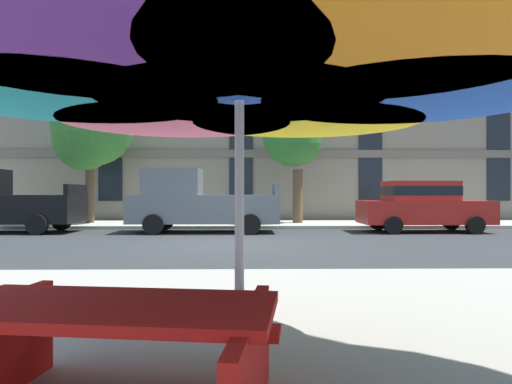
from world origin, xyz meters
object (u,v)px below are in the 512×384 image
(pickup_gray, at_px, (198,203))
(sedan_red, at_px, (422,205))
(street_tree_left, at_px, (91,131))
(picnic_table, at_px, (109,355))
(patio_umbrella, at_px, (239,67))
(street_tree_middle, at_px, (295,140))

(pickup_gray, distance_m, sedan_red, 7.85)
(pickup_gray, distance_m, street_tree_left, 6.34)
(pickup_gray, bearing_deg, picnic_table, -85.64)
(picnic_table, bearing_deg, patio_umbrella, 27.02)
(patio_umbrella, relative_size, picnic_table, 2.05)
(street_tree_left, xyz_separation_m, street_tree_middle, (8.46, 0.14, -0.33))
(street_tree_left, bearing_deg, street_tree_middle, 0.94)
(pickup_gray, xyz_separation_m, patio_umbrella, (1.70, -12.70, 1.13))
(pickup_gray, bearing_deg, street_tree_left, 147.51)
(sedan_red, bearing_deg, pickup_gray, 180.00)
(street_tree_left, bearing_deg, patio_umbrella, -67.69)
(street_tree_left, relative_size, street_tree_middle, 1.16)
(pickup_gray, height_order, street_tree_middle, street_tree_middle)
(picnic_table, bearing_deg, sedan_red, 62.32)
(street_tree_middle, xyz_separation_m, picnic_table, (-2.71, -16.22, -3.11))
(street_tree_middle, xyz_separation_m, patio_umbrella, (-2.00, -15.87, -1.44))
(patio_umbrella, bearing_deg, pickup_gray, 97.63)
(street_tree_left, distance_m, picnic_table, 17.42)
(street_tree_left, relative_size, picnic_table, 2.91)
(street_tree_middle, bearing_deg, street_tree_left, -179.06)
(patio_umbrella, xyz_separation_m, picnic_table, (-0.71, -0.36, -1.67))
(sedan_red, distance_m, street_tree_left, 13.29)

